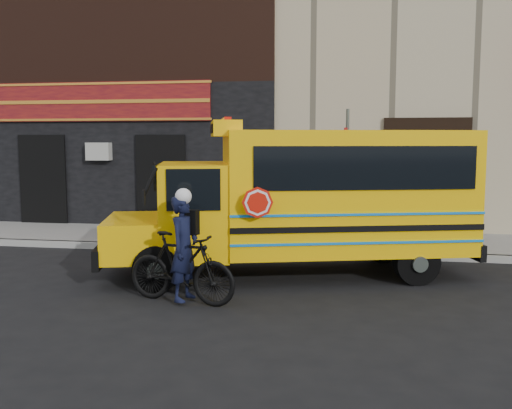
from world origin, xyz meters
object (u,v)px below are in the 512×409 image
object	(u,v)px
sign_pole	(346,176)
bicycle	(181,268)
school_bus	(309,197)
cyclist	(184,251)

from	to	relation	value
sign_pole	bicycle	distance (m)	5.01
school_bus	bicycle	size ratio (longest dim) A/B	3.82
sign_pole	bicycle	bearing A→B (deg)	-120.92
school_bus	cyclist	xyz separation A→B (m)	(-1.78, -2.25, -0.67)
sign_pole	cyclist	size ratio (longest dim) A/B	1.94
bicycle	cyclist	size ratio (longest dim) A/B	1.13
cyclist	school_bus	bearing A→B (deg)	-25.63
school_bus	bicycle	bearing A→B (deg)	-129.01
bicycle	school_bus	bearing A→B (deg)	-25.75
sign_pole	bicycle	world-z (taller)	sign_pole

